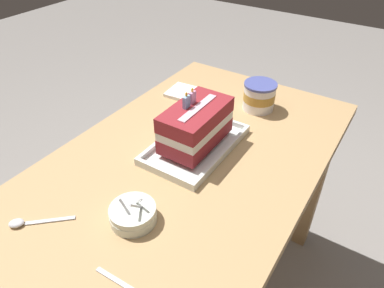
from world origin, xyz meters
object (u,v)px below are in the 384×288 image
object	(u,v)px
foil_tray	(196,145)
bowl_stack	(133,214)
serving_spoon_by_bowls	(23,223)
ice_cream_tub	(259,96)
napkin_pile	(183,92)
birthday_cake	(196,125)

from	to	relation	value
foil_tray	bowl_stack	distance (m)	0.33
foil_tray	serving_spoon_by_bowls	size ratio (longest dim) A/B	2.67
bowl_stack	serving_spoon_by_bowls	xyz separation A→B (m)	(-0.15, 0.21, -0.01)
foil_tray	ice_cream_tub	world-z (taller)	ice_cream_tub
napkin_pile	serving_spoon_by_bowls	bearing A→B (deg)	-176.72
ice_cream_tub	serving_spoon_by_bowls	bearing A→B (deg)	162.98
bowl_stack	ice_cream_tub	world-z (taller)	ice_cream_tub
ice_cream_tub	serving_spoon_by_bowls	xyz separation A→B (m)	(-0.79, 0.24, -0.04)
foil_tray	bowl_stack	xyz separation A→B (m)	(-0.32, -0.03, 0.01)
serving_spoon_by_bowls	napkin_pile	xyz separation A→B (m)	(0.73, 0.04, 0.00)
birthday_cake	ice_cream_tub	xyz separation A→B (m)	(0.32, -0.06, -0.03)
foil_tray	napkin_pile	bearing A→B (deg)	40.71
birthday_cake	bowl_stack	bearing A→B (deg)	-174.68
ice_cream_tub	napkin_pile	size ratio (longest dim) A/B	0.94
ice_cream_tub	birthday_cake	bearing A→B (deg)	168.87
bowl_stack	serving_spoon_by_bowls	distance (m)	0.26
serving_spoon_by_bowls	napkin_pile	bearing A→B (deg)	3.28
foil_tray	ice_cream_tub	distance (m)	0.33
birthday_cake	bowl_stack	size ratio (longest dim) A/B	2.01
birthday_cake	bowl_stack	xyz separation A→B (m)	(-0.32, -0.03, -0.06)
birthday_cake	bowl_stack	distance (m)	0.33
serving_spoon_by_bowls	napkin_pile	distance (m)	0.74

